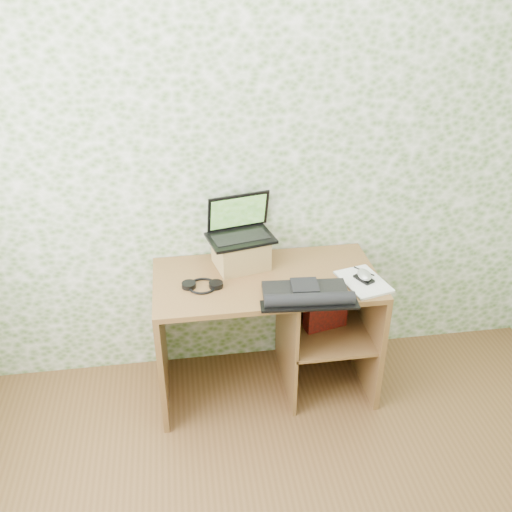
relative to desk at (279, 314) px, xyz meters
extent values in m
plane|color=white|center=(-0.08, 0.28, 0.82)|extent=(3.50, 0.00, 3.50)
cube|color=brown|center=(-0.08, -0.03, 0.25)|extent=(1.20, 0.60, 0.03)
cube|color=brown|center=(-0.66, -0.03, -0.12)|extent=(0.03, 0.60, 0.72)
cube|color=brown|center=(0.51, -0.03, -0.12)|extent=(0.03, 0.60, 0.72)
cube|color=brown|center=(0.04, -0.03, -0.12)|extent=(0.02, 0.56, 0.72)
cube|color=brown|center=(0.27, -0.03, -0.10)|extent=(0.46, 0.56, 0.02)
cube|color=brown|center=(0.28, 0.26, -0.12)|extent=(0.48, 0.02, 0.72)
cube|color=olive|center=(-0.20, 0.12, 0.35)|extent=(0.31, 0.28, 0.16)
cube|color=black|center=(-0.20, 0.12, 0.44)|extent=(0.39, 0.30, 0.02)
cube|color=black|center=(-0.20, 0.11, 0.45)|extent=(0.32, 0.19, 0.00)
cube|color=black|center=(-0.20, 0.21, 0.55)|extent=(0.35, 0.13, 0.21)
cube|color=#1D4C15|center=(-0.20, 0.20, 0.55)|extent=(0.31, 0.11, 0.18)
cube|color=black|center=(0.09, -0.21, 0.29)|extent=(0.44, 0.19, 0.03)
cube|color=black|center=(0.09, -0.21, 0.30)|extent=(0.15, 0.15, 0.05)
cylinder|color=black|center=(0.09, -0.32, 0.30)|extent=(0.45, 0.10, 0.07)
cube|color=black|center=(0.09, -0.32, 0.27)|extent=(0.49, 0.13, 0.01)
torus|color=black|center=(-0.42, -0.07, 0.28)|extent=(0.17, 0.17, 0.01)
cylinder|color=black|center=(-0.49, -0.06, 0.28)|extent=(0.07, 0.07, 0.03)
cylinder|color=black|center=(-0.35, -0.08, 0.28)|extent=(0.07, 0.07, 0.03)
cube|color=silver|center=(0.42, -0.16, 0.28)|extent=(0.26, 0.33, 0.01)
ellipsoid|color=#B7B7B9|center=(0.42, -0.15, 0.30)|extent=(0.11, 0.13, 0.04)
cylinder|color=black|center=(0.45, -0.07, 0.29)|extent=(0.09, 0.11, 0.01)
cube|color=maroon|center=(0.26, -0.03, 0.05)|extent=(0.25, 0.13, 0.29)
camera|label=1|loc=(-0.51, -2.58, 1.87)|focal=40.00mm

